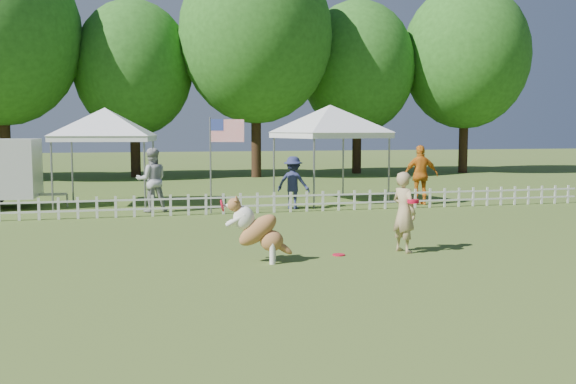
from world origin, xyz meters
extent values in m
plane|color=#37541A|center=(0.00, 0.00, 0.00)|extent=(120.00, 120.00, 0.00)
imported|color=tan|center=(1.89, 0.41, 0.80)|extent=(0.55, 0.68, 1.60)
cylinder|color=red|center=(0.53, 0.41, 0.01)|extent=(0.31, 0.31, 0.02)
imported|color=#9FA0A4|center=(-2.72, 8.02, 0.95)|extent=(0.98, 0.79, 1.89)
imported|color=#23284C|center=(1.52, 7.73, 0.81)|extent=(1.20, 1.09, 1.62)
imported|color=orange|center=(5.81, 7.82, 0.97)|extent=(1.19, 0.64, 1.93)
camera|label=1|loc=(-3.40, -11.23, 2.43)|focal=40.00mm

